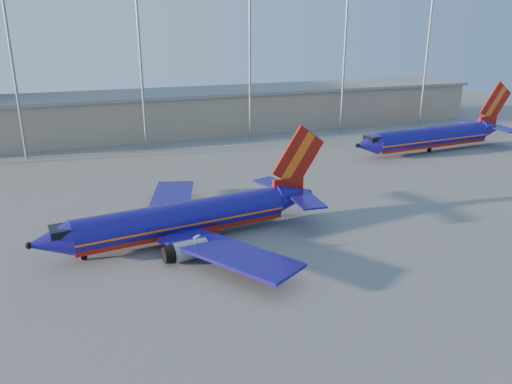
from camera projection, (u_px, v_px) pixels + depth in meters
ground at (268, 243)px, 51.30m from camera, size 220.00×220.00×0.00m
terminal_building at (208, 110)px, 104.70m from camera, size 122.00×16.00×8.50m
light_mast_row at (197, 47)px, 88.17m from camera, size 101.60×1.60×28.65m
aircraft_main at (190, 218)px, 51.68m from camera, size 32.01×30.63×10.86m
aircraft_second at (435, 136)px, 87.85m from camera, size 34.39×13.36×11.64m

